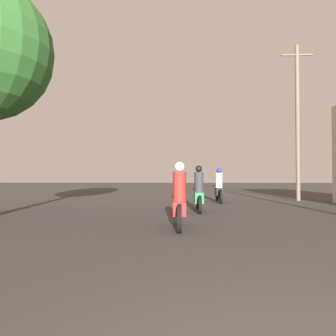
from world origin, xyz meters
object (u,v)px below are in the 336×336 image
(motorcycle_green, at_px, (199,193))
(utility_pole_far, at_px, (297,119))
(motorcycle_black, at_px, (219,189))
(motorcycle_red, at_px, (180,202))

(motorcycle_green, distance_m, utility_pole_far, 8.34)
(motorcycle_green, xyz_separation_m, motorcycle_black, (1.19, 4.20, 0.00))
(motorcycle_black, distance_m, utility_pole_far, 5.57)
(motorcycle_green, bearing_deg, utility_pole_far, 43.39)
(motorcycle_red, relative_size, motorcycle_black, 0.89)
(motorcycle_red, height_order, motorcycle_green, motorcycle_green)
(utility_pole_far, bearing_deg, motorcycle_green, -135.12)
(motorcycle_green, bearing_deg, motorcycle_red, -101.66)
(motorcycle_red, bearing_deg, utility_pole_far, 56.60)
(motorcycle_green, relative_size, utility_pole_far, 0.25)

